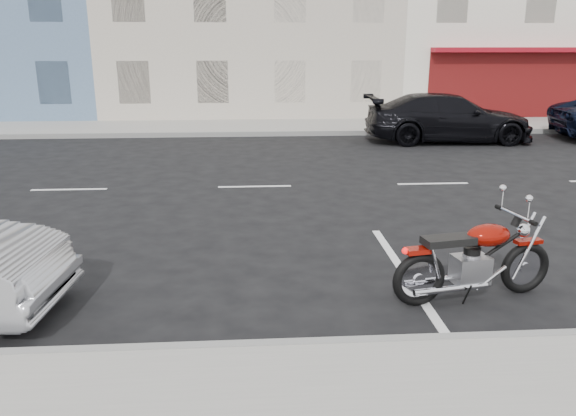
# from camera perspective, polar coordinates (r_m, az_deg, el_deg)

# --- Properties ---
(ground) EXTENTS (120.00, 120.00, 0.00)m
(ground) POSITION_cam_1_polar(r_m,az_deg,el_deg) (12.55, 5.77, 2.33)
(ground) COLOR black
(ground) RESTS_ON ground
(sidewalk_far) EXTENTS (80.00, 3.40, 0.15)m
(sidewalk_far) POSITION_cam_1_polar(r_m,az_deg,el_deg) (21.12, -11.89, 7.98)
(sidewalk_far) COLOR gray
(sidewalk_far) RESTS_ON ground
(curb_far) EXTENTS (80.00, 0.12, 0.16)m
(curb_far) POSITION_cam_1_polar(r_m,az_deg,el_deg) (19.45, -12.55, 7.26)
(curb_far) COLOR gray
(curb_far) RESTS_ON ground
(motorcycle) EXTENTS (2.11, 0.77, 1.06)m
(motorcycle) POSITION_cam_1_polar(r_m,az_deg,el_deg) (7.60, 23.21, -4.54)
(motorcycle) COLOR black
(motorcycle) RESTS_ON ground
(car_far) EXTENTS (5.31, 2.32, 1.52)m
(car_far) POSITION_cam_1_polar(r_m,az_deg,el_deg) (18.77, 15.97, 8.80)
(car_far) COLOR black
(car_far) RESTS_ON ground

